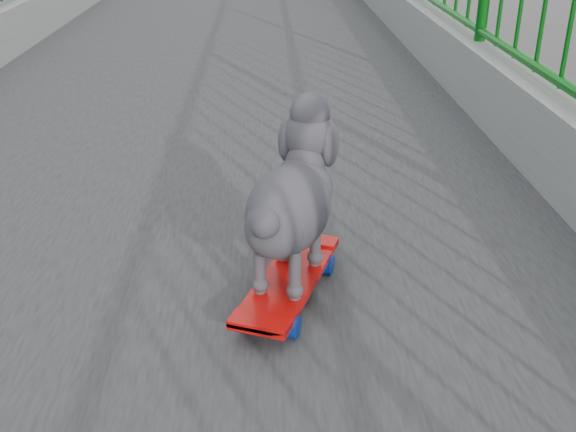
# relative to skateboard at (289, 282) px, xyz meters

# --- Properties ---
(railing) EXTENTS (3.00, 24.00, 1.42)m
(railing) POSITION_rel_skateboard_xyz_m (-0.37, -0.12, 0.16)
(railing) COLOR gray
(railing) RESTS_ON footbridge
(skateboard) EXTENTS (0.31, 0.51, 0.07)m
(skateboard) POSITION_rel_skateboard_xyz_m (0.00, 0.00, 0.00)
(skateboard) COLOR red
(skateboard) RESTS_ON footbridge
(poodle) EXTENTS (0.30, 0.46, 0.41)m
(poodle) POSITION_rel_skateboard_xyz_m (0.01, 0.02, 0.23)
(poodle) COLOR #312E34
(poodle) RESTS_ON skateboard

